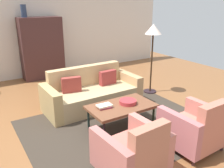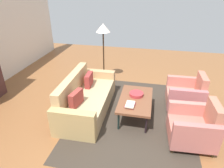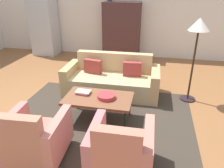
{
  "view_description": "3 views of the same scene",
  "coord_description": "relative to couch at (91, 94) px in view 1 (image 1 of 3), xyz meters",
  "views": [
    {
      "loc": [
        -1.88,
        -3.57,
        2.25
      ],
      "look_at": [
        0.47,
        0.15,
        0.72
      ],
      "focal_mm": 38.65,
      "sensor_mm": 36.0,
      "label": 1
    },
    {
      "loc": [
        -3.37,
        -0.57,
        2.75
      ],
      "look_at": [
        0.68,
        0.29,
        0.61
      ],
      "focal_mm": 32.0,
      "sensor_mm": 36.0,
      "label": 2
    },
    {
      "loc": [
        1.33,
        -3.57,
        2.26
      ],
      "look_at": [
        0.59,
        -0.14,
        0.66
      ],
      "focal_mm": 34.76,
      "sensor_mm": 36.0,
      "label": 3
    }
  ],
  "objects": [
    {
      "name": "coffee_table",
      "position": [
        0.0,
        -1.19,
        0.13
      ],
      "size": [
        1.2,
        0.7,
        0.46
      ],
      "color": "black",
      "rests_on": "ground"
    },
    {
      "name": "book_stack",
      "position": [
        -0.31,
        -1.1,
        0.2
      ],
      "size": [
        0.27,
        0.22,
        0.05
      ],
      "color": "maroon",
      "rests_on": "coffee_table"
    },
    {
      "name": "fruit_bowl",
      "position": [
        0.15,
        -1.19,
        0.2
      ],
      "size": [
        0.32,
        0.32,
        0.07
      ],
      "primitive_type": "cylinder",
      "color": "#A83136",
      "rests_on": "coffee_table"
    },
    {
      "name": "armchair_left",
      "position": [
        -0.59,
        -2.35,
        0.06
      ],
      "size": [
        0.85,
        0.85,
        0.88
      ],
      "rotation": [
        0.0,
        0.0,
        0.06
      ],
      "color": "#372A1A",
      "rests_on": "ground"
    },
    {
      "name": "area_rug",
      "position": [
        0.0,
        -1.14,
        -0.28
      ],
      "size": [
        3.4,
        2.6,
        0.01
      ],
      "primitive_type": "cube",
      "color": "#382F26",
      "rests_on": "ground"
    },
    {
      "name": "vase_tall",
      "position": [
        -0.64,
        2.64,
        1.68
      ],
      "size": [
        0.15,
        0.15,
        0.34
      ],
      "primitive_type": "cylinder",
      "color": "#283550",
      "rests_on": "cabinet"
    },
    {
      "name": "wall_back",
      "position": [
        -0.38,
        2.99,
        1.11
      ],
      "size": [
        9.29,
        0.12,
        2.8
      ],
      "primitive_type": "cube",
      "color": "silver",
      "rests_on": "ground"
    },
    {
      "name": "couch",
      "position": [
        0.0,
        0.0,
        0.0
      ],
      "size": [
        2.12,
        0.94,
        0.86
      ],
      "rotation": [
        0.0,
        0.0,
        3.16
      ],
      "color": "tan",
      "rests_on": "ground"
    },
    {
      "name": "cabinet",
      "position": [
        -0.24,
        2.64,
        0.61
      ],
      "size": [
        1.2,
        0.51,
        1.8
      ],
      "color": "#432625",
      "rests_on": "ground"
    },
    {
      "name": "armchair_right",
      "position": [
        0.6,
        -2.35,
        0.06
      ],
      "size": [
        0.82,
        0.82,
        0.88
      ],
      "rotation": [
        0.0,
        0.0,
        0.02
      ],
      "color": "#3A1C10",
      "rests_on": "ground"
    },
    {
      "name": "ground_plane",
      "position": [
        -0.38,
        -0.88,
        -0.29
      ],
      "size": [
        11.15,
        11.15,
        0.0
      ],
      "primitive_type": "plane",
      "color": "brown"
    },
    {
      "name": "floor_lamp",
      "position": [
        1.69,
        -0.04,
        1.16
      ],
      "size": [
        0.4,
        0.4,
        1.72
      ],
      "color": "black",
      "rests_on": "ground"
    }
  ]
}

